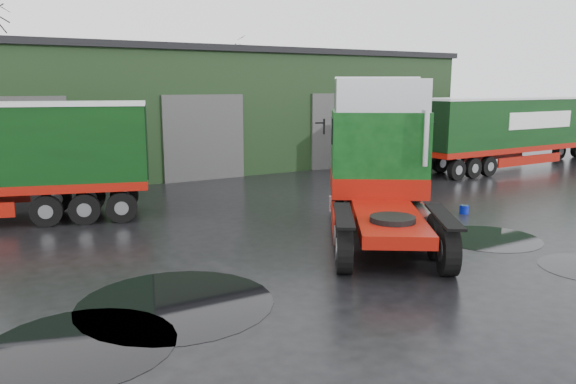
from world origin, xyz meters
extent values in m
plane|color=black|center=(0.00, 0.00, 0.00)|extent=(100.00, 100.00, 0.00)
cube|color=black|center=(2.00, 20.00, 3.00)|extent=(32.00, 12.00, 6.00)
cube|color=black|center=(2.00, 20.00, 6.15)|extent=(32.40, 12.40, 0.30)
cylinder|color=#07169E|center=(7.10, 2.66, 0.15)|extent=(0.32, 0.32, 0.29)
cylinder|color=black|center=(-4.38, -0.14, 0.00)|extent=(4.06, 4.06, 0.01)
cylinder|color=black|center=(5.22, 0.01, 0.00)|extent=(3.00, 3.00, 0.01)
cylinder|color=black|center=(-6.45, -1.16, 0.00)|extent=(3.30, 3.30, 0.01)
camera|label=1|loc=(-7.91, -10.75, 4.43)|focal=35.00mm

